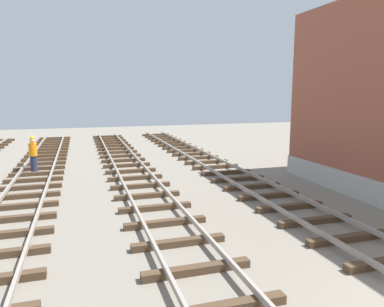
% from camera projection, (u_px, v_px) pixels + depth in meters
% --- Properties ---
extents(track_worker_distant, '(0.40, 0.40, 1.87)m').
position_uv_depth(track_worker_distant, '(33.00, 154.00, 18.00)').
color(track_worker_distant, '#262D4C').
rests_on(track_worker_distant, ground).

